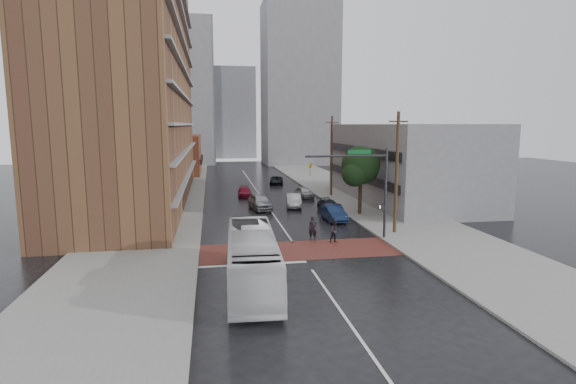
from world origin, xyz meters
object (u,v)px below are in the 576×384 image
object	(u,v)px
car_travel_b	(294,200)
suv_travel	(276,180)
car_travel_a	(260,202)
car_parked_near	(333,213)
pedestrian_b	(335,231)
car_parked_far	(304,192)
transit_bus	(252,258)
car_parked_mid	(329,206)
pedestrian_a	(313,228)
car_travel_c	(245,192)

from	to	relation	value
car_travel_b	suv_travel	world-z (taller)	car_travel_b
car_travel_a	suv_travel	xyz separation A→B (m)	(4.65, 19.95, -0.21)
car_travel_a	car_parked_near	size ratio (longest dim) A/B	1.05
pedestrian_b	car_parked_far	size ratio (longest dim) A/B	0.47
transit_bus	car_parked_mid	world-z (taller)	transit_bus
car_parked_near	car_parked_mid	world-z (taller)	car_parked_near
car_travel_a	car_parked_far	xyz separation A→B (m)	(6.21, 6.89, -0.15)
car_parked_near	pedestrian_a	bearing A→B (deg)	-119.13
pedestrian_b	suv_travel	xyz separation A→B (m)	(0.46, 34.48, -0.31)
transit_bus	car_travel_c	size ratio (longest dim) A/B	2.74
car_travel_c	car_parked_near	world-z (taller)	car_parked_near
suv_travel	car_parked_far	distance (m)	13.15
pedestrian_b	car_parked_far	xyz separation A→B (m)	(2.02, 21.43, -0.25)
pedestrian_a	car_parked_mid	xyz separation A→B (m)	(4.30, 11.19, -0.37)
car_travel_b	car_parked_near	size ratio (longest dim) A/B	0.98
pedestrian_a	car_travel_a	distance (m)	13.88
transit_bus	car_travel_b	distance (m)	24.32
car_parked_near	car_parked_far	bearing A→B (deg)	88.15
car_parked_mid	transit_bus	bearing A→B (deg)	-121.86
car_travel_c	pedestrian_a	bearing A→B (deg)	-78.97
transit_bus	pedestrian_a	world-z (taller)	transit_bus
car_travel_a	car_parked_far	size ratio (longest dim) A/B	1.22
car_travel_a	suv_travel	world-z (taller)	car_travel_a
pedestrian_a	car_travel_c	distance (m)	22.85
pedestrian_a	pedestrian_b	distance (m)	1.78
pedestrian_a	car_travel_b	bearing A→B (deg)	107.93
car_parked_mid	car_parked_near	bearing A→B (deg)	-105.77
car_travel_a	car_parked_far	bearing A→B (deg)	40.08
pedestrian_b	car_travel_c	bearing A→B (deg)	92.54
car_travel_b	suv_travel	xyz separation A→B (m)	(0.87, 19.17, -0.13)
pedestrian_b	car_travel_a	distance (m)	15.13
car_parked_far	car_travel_a	bearing A→B (deg)	-141.14
car_parked_near	transit_bus	bearing A→B (deg)	-121.69
car_parked_mid	car_parked_far	distance (m)	9.36
car_travel_a	pedestrian_b	bearing A→B (deg)	-81.83
transit_bus	car_parked_near	bearing A→B (deg)	62.91
transit_bus	car_travel_a	distance (m)	22.79
car_travel_b	car_travel_c	distance (m)	9.45
car_travel_c	suv_travel	xyz separation A→B (m)	(5.63, 11.01, 0.00)
car_travel_b	car_travel_c	xyz separation A→B (m)	(-4.76, 8.16, -0.13)
pedestrian_a	car_parked_far	world-z (taller)	pedestrian_a
pedestrian_a	car_travel_b	world-z (taller)	pedestrian_a
car_parked_near	car_parked_far	xyz separation A→B (m)	(0.00, 13.63, -0.09)
transit_bus	car_travel_a	bearing A→B (deg)	85.48
pedestrian_a	car_travel_a	size ratio (longest dim) A/B	0.41
car_parked_near	car_parked_mid	bearing A→B (deg)	78.21
car_parked_near	car_travel_c	bearing A→B (deg)	112.78
car_travel_a	car_travel_c	world-z (taller)	car_travel_a
pedestrian_b	car_travel_a	xyz separation A→B (m)	(-4.19, 14.54, -0.10)
car_travel_b	car_parked_mid	xyz separation A→B (m)	(3.18, -3.21, -0.13)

